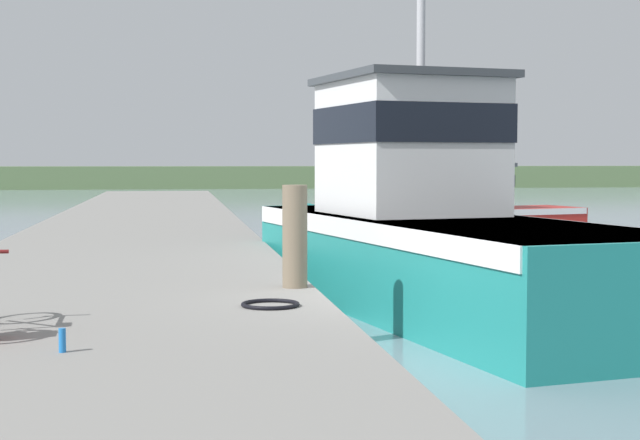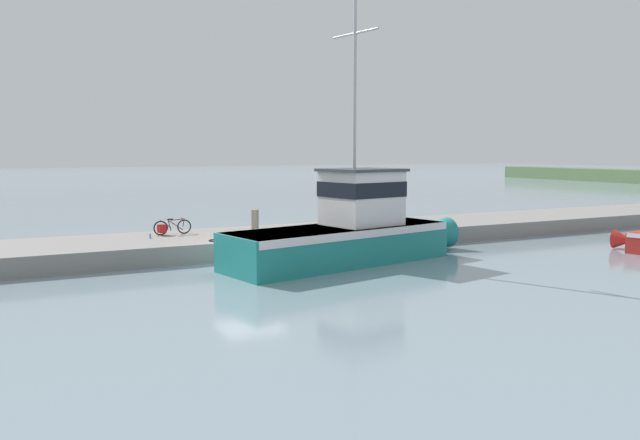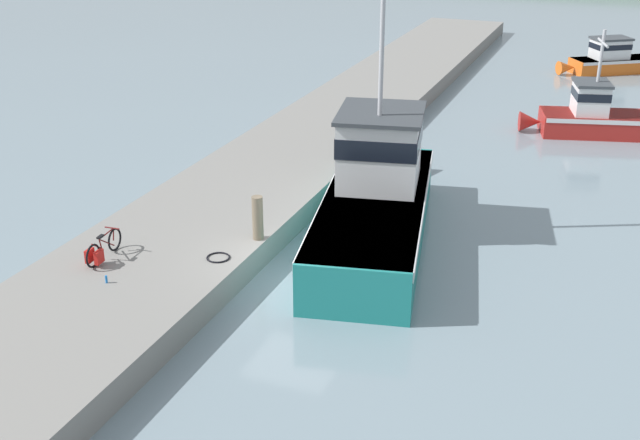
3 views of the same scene
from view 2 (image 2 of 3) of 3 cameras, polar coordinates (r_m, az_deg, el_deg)
The scene contains 7 objects.
ground_plane at distance 24.82m, azimuth -6.45°, elevation -4.17°, with size 320.00×320.00×0.00m, color gray.
dock_pier at distance 28.31m, azimuth -9.14°, elevation -2.11°, with size 5.18×80.00×0.78m, color gray.
fishing_boat_main at distance 25.33m, azimuth 2.76°, elevation -0.86°, with size 4.84×11.62×10.90m.
bicycle_touring at distance 28.60m, azimuth -13.64°, elevation -0.67°, with size 0.50×1.72×0.72m.
mooring_post at distance 26.25m, azimuth -5.96°, elevation -0.44°, with size 0.31×0.31×1.29m, color #756651.
hose_coil at distance 26.26m, azimuth -9.46°, elevation -1.86°, with size 0.65×0.65×0.04m, color black.
water_bottle_by_bike at distance 27.58m, azimuth -15.27°, elevation -1.44°, with size 0.06×0.06×0.20m, color blue.
Camera 2 is at (22.91, -8.41, 4.50)m, focal length 35.00 mm.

